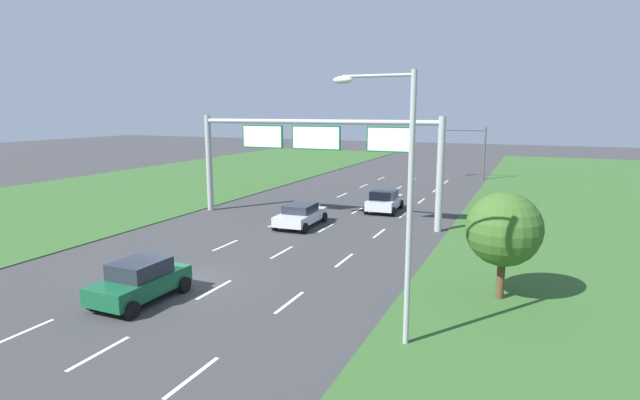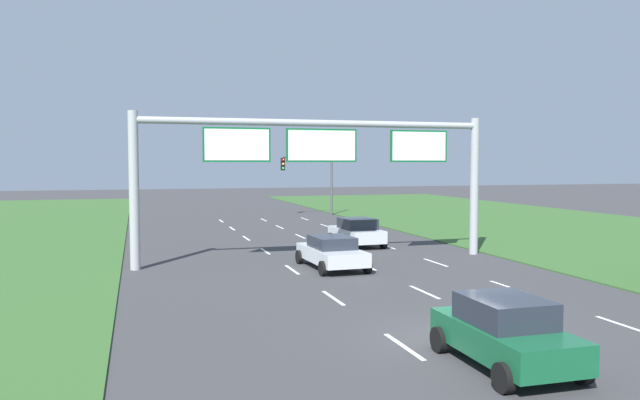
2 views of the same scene
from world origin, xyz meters
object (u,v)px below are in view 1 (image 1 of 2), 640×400
(car_near_red, at_px, (384,200))
(street_lamp, at_px, (398,186))
(roadside_tree_near, at_px, (504,229))
(car_lead_silver, at_px, (301,215))
(car_mid_lane, at_px, (140,280))
(traffic_light_mast, at_px, (466,143))
(sign_gantry, at_px, (315,147))

(car_near_red, height_order, street_lamp, street_lamp)
(roadside_tree_near, bearing_deg, car_lead_silver, 146.79)
(car_mid_lane, bearing_deg, car_lead_silver, 89.61)
(car_lead_silver, height_order, car_mid_lane, car_mid_lane)
(car_mid_lane, xyz_separation_m, traffic_light_mast, (6.84, 41.24, 3.04))
(roadside_tree_near, bearing_deg, car_mid_lane, -156.07)
(sign_gantry, relative_size, traffic_light_mast, 3.08)
(sign_gantry, distance_m, street_lamp, 18.42)
(car_lead_silver, bearing_deg, traffic_light_mast, 73.90)
(roadside_tree_near, bearing_deg, street_lamp, -118.32)
(traffic_light_mast, distance_m, roadside_tree_near, 36.05)
(traffic_light_mast, bearing_deg, car_lead_silver, -103.68)
(traffic_light_mast, xyz_separation_m, street_lamp, (3.18, -40.80, 1.21))
(roadside_tree_near, bearing_deg, sign_gantry, 140.39)
(car_lead_silver, xyz_separation_m, sign_gantry, (0.11, 2.10, 4.21))
(car_near_red, distance_m, street_lamp, 21.62)
(traffic_light_mast, bearing_deg, roadside_tree_near, -80.38)
(traffic_light_mast, height_order, roadside_tree_near, traffic_light_mast)
(car_mid_lane, distance_m, street_lamp, 10.89)
(sign_gantry, bearing_deg, street_lamp, -58.19)
(car_mid_lane, bearing_deg, street_lamp, 2.95)
(car_near_red, xyz_separation_m, car_lead_silver, (-3.60, -6.72, -0.07))
(car_near_red, relative_size, car_lead_silver, 0.92)
(car_lead_silver, distance_m, car_mid_lane, 13.99)
(car_mid_lane, bearing_deg, roadside_tree_near, 24.38)
(sign_gantry, distance_m, traffic_light_mast, 26.00)
(car_lead_silver, height_order, sign_gantry, sign_gantry)
(street_lamp, bearing_deg, traffic_light_mast, 94.46)
(car_mid_lane, bearing_deg, car_near_red, 80.03)
(car_mid_lane, xyz_separation_m, street_lamp, (10.02, 0.44, 4.25))
(sign_gantry, relative_size, street_lamp, 2.03)
(car_near_red, relative_size, traffic_light_mast, 0.75)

